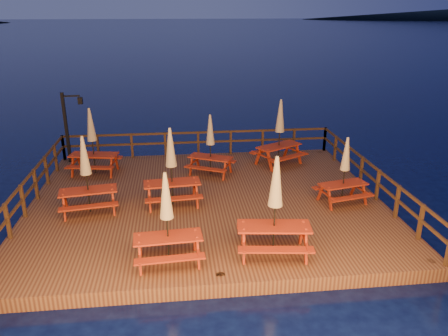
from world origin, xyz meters
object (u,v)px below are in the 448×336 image
at_px(picnic_table_0, 86,173).
at_px(picnic_table_1, 345,169).
at_px(picnic_table_2, 280,131).
at_px(lamp_post, 69,121).

relative_size(picnic_table_0, picnic_table_1, 1.11).
bearing_deg(picnic_table_2, lamp_post, 142.78).
xyz_separation_m(picnic_table_0, picnic_table_1, (8.43, -0.22, -0.13)).
relative_size(picnic_table_1, picnic_table_2, 0.83).
distance_m(picnic_table_0, picnic_table_2, 8.12).
relative_size(picnic_table_0, picnic_table_2, 0.93).
bearing_deg(lamp_post, picnic_table_2, -8.41).
xyz_separation_m(lamp_post, picnic_table_2, (8.70, -1.29, -0.36)).
bearing_deg(picnic_table_1, picnic_table_2, 94.80).
bearing_deg(picnic_table_1, lamp_post, 139.22).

